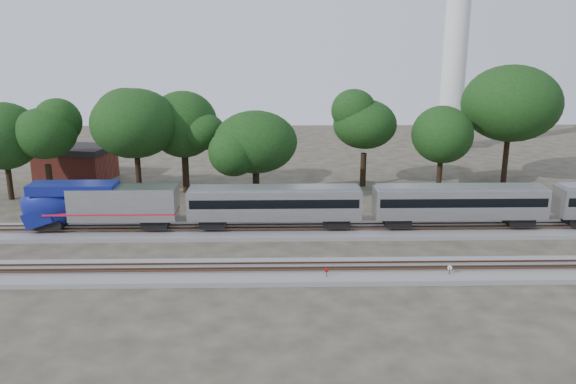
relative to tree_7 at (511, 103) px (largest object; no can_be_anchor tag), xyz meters
name	(u,v)px	position (x,y,z in m)	size (l,w,h in m)	color
ground	(296,256)	(-28.04, -25.44, -10.34)	(160.00, 160.00, 0.00)	#383328
track_far	(294,231)	(-28.04, -19.44, -10.13)	(160.00, 5.00, 0.73)	slate
track_near	(297,272)	(-28.04, -29.44, -10.13)	(160.00, 5.00, 0.73)	slate
switch_stand_red	(327,273)	(-25.87, -30.91, -9.64)	(0.34, 0.13, 1.09)	#512D19
switch_stand_white	(450,270)	(-16.35, -30.68, -9.62)	(0.35, 0.14, 1.13)	#512D19
switch_lever	(373,277)	(-22.26, -30.57, -10.19)	(0.50, 0.30, 0.30)	#512D19
brick_building	(76,163)	(-56.51, 3.51, -8.09)	(10.37, 8.21, 4.46)	maroon
tree_0	(4,136)	(-60.72, -6.60, -2.90)	(7.58, 7.58, 10.69)	black
tree_1	(45,134)	(-55.86, -7.10, -2.54)	(7.95, 7.95, 11.21)	black
tree_2	(135,123)	(-45.76, -6.50, -1.50)	(9.01, 9.01, 12.70)	black
tree_3	(183,125)	(-40.70, -3.79, -2.02)	(8.48, 8.48, 11.95)	black
tree_4	(255,142)	(-31.93, -9.84, -3.15)	(7.33, 7.33, 10.34)	black
tree_5	(365,124)	(-18.62, -1.14, -2.42)	(8.07, 8.07, 11.37)	black
tree_6	(442,135)	(-9.59, -3.73, -3.35)	(7.13, 7.13, 10.05)	black
tree_7	(511,103)	(0.00, 0.00, 0.00)	(10.52, 10.52, 14.83)	black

